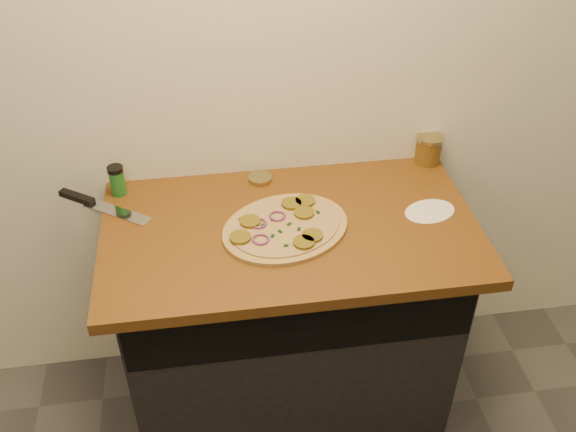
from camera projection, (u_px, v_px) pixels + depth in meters
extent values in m
cube|color=silver|center=(275.00, 50.00, 2.03)|extent=(4.00, 0.02, 2.70)
cube|color=black|center=(289.00, 320.00, 2.36)|extent=(1.10, 0.60, 0.86)
cube|color=brown|center=(290.00, 230.00, 2.06)|extent=(1.20, 0.70, 0.04)
cylinder|color=tan|center=(285.00, 228.00, 2.02)|extent=(0.53, 0.53, 0.01)
cylinder|color=beige|center=(285.00, 226.00, 2.02)|extent=(0.46, 0.46, 0.01)
cylinder|color=brown|center=(305.00, 201.00, 2.11)|extent=(0.07, 0.07, 0.01)
cylinder|color=brown|center=(291.00, 203.00, 2.10)|extent=(0.07, 0.07, 0.01)
cylinder|color=brown|center=(304.00, 213.00, 2.06)|extent=(0.07, 0.07, 0.01)
cylinder|color=brown|center=(240.00, 237.00, 1.96)|extent=(0.07, 0.07, 0.01)
cylinder|color=brown|center=(312.00, 235.00, 1.97)|extent=(0.07, 0.07, 0.01)
cylinder|color=brown|center=(250.00, 221.00, 2.02)|extent=(0.07, 0.07, 0.01)
cylinder|color=brown|center=(304.00, 242.00, 1.94)|extent=(0.07, 0.07, 0.01)
torus|color=#712A64|center=(261.00, 239.00, 1.96)|extent=(0.05, 0.05, 0.01)
torus|color=#712A64|center=(277.00, 216.00, 2.05)|extent=(0.05, 0.05, 0.01)
torus|color=#712A64|center=(258.00, 223.00, 2.02)|extent=(0.05, 0.05, 0.01)
cube|color=black|center=(241.00, 219.00, 2.04)|extent=(0.02, 0.02, 0.00)
cube|color=black|center=(289.00, 224.00, 2.02)|extent=(0.02, 0.02, 0.00)
cube|color=black|center=(273.00, 220.00, 2.04)|extent=(0.02, 0.01, 0.00)
cube|color=black|center=(280.00, 231.00, 1.99)|extent=(0.02, 0.02, 0.00)
cube|color=black|center=(263.00, 225.00, 2.01)|extent=(0.02, 0.02, 0.00)
cube|color=black|center=(273.00, 236.00, 1.97)|extent=(0.02, 0.02, 0.00)
cube|color=black|center=(315.00, 233.00, 1.98)|extent=(0.01, 0.02, 0.00)
cube|color=black|center=(299.00, 229.00, 2.00)|extent=(0.01, 0.02, 0.00)
cube|color=black|center=(318.00, 212.00, 2.07)|extent=(0.01, 0.02, 0.00)
cube|color=black|center=(286.00, 245.00, 1.94)|extent=(0.02, 0.01, 0.00)
cube|color=#B7BAC1|center=(118.00, 212.00, 2.10)|extent=(0.23, 0.18, 0.01)
cube|color=black|center=(77.00, 197.00, 2.15)|extent=(0.13, 0.10, 0.02)
cylinder|color=tan|center=(260.00, 179.00, 2.24)|extent=(0.09, 0.09, 0.02)
cylinder|color=maroon|center=(428.00, 151.00, 2.32)|extent=(0.09, 0.09, 0.09)
cylinder|color=tan|center=(430.00, 138.00, 2.29)|extent=(0.10, 0.10, 0.02)
cylinder|color=#1F6221|center=(118.00, 182.00, 2.16)|extent=(0.05, 0.05, 0.09)
cylinder|color=black|center=(115.00, 169.00, 2.12)|extent=(0.05, 0.05, 0.02)
cylinder|color=white|center=(430.00, 211.00, 2.10)|extent=(0.22, 0.22, 0.00)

